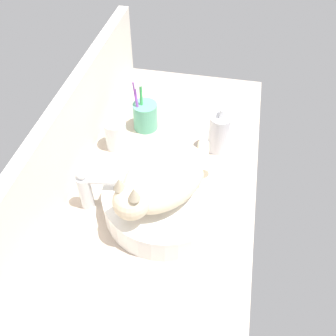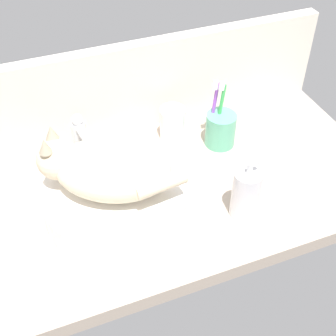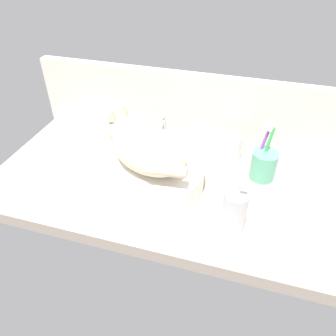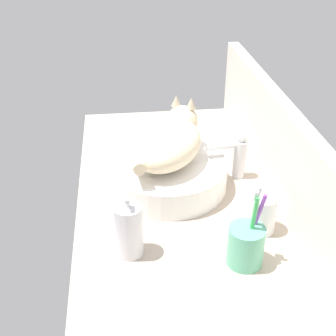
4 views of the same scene
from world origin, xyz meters
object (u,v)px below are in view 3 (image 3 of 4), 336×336
at_px(cat, 145,147).
at_px(soap_dispenser, 234,212).
at_px(sink_basin, 150,175).
at_px(faucet, 161,130).
at_px(toothbrush_cup, 263,164).
at_px(water_glass, 231,149).

distance_m(cat, soap_dispenser, 0.31).
bearing_deg(sink_basin, cat, 155.22).
bearing_deg(sink_basin, faucet, 98.05).
bearing_deg(toothbrush_cup, cat, -159.10).
bearing_deg(cat, faucet, 94.61).
relative_size(cat, faucet, 2.21).
height_order(cat, soap_dispenser, cat).
distance_m(sink_basin, water_glass, 0.29).
distance_m(toothbrush_cup, water_glass, 0.13).
bearing_deg(cat, soap_dispenser, -23.10).
height_order(soap_dispenser, water_glass, soap_dispenser).
xyz_separation_m(sink_basin, soap_dispenser, (0.26, -0.11, 0.03)).
distance_m(sink_basin, faucet, 0.20).
xyz_separation_m(cat, water_glass, (0.23, 0.19, -0.09)).
height_order(cat, faucet, cat).
bearing_deg(faucet, sink_basin, -81.95).
relative_size(cat, water_glass, 3.21).
relative_size(sink_basin, toothbrush_cup, 1.74).
bearing_deg(soap_dispenser, water_glass, 98.73).
bearing_deg(water_glass, sink_basin, -137.18).
height_order(soap_dispenser, toothbrush_cup, toothbrush_cup).
bearing_deg(sink_basin, soap_dispenser, -23.02).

